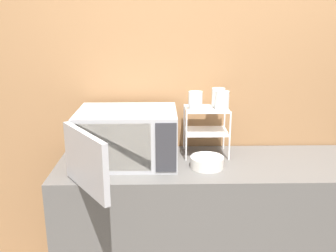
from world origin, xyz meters
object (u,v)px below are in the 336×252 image
at_px(dish_rack, 206,121).
at_px(glass_back_right, 218,97).
at_px(glass_front_left, 195,101).
at_px(bowl, 207,162).
at_px(microwave, 126,137).
at_px(glass_front_right, 222,100).

relative_size(dish_rack, glass_back_right, 2.67).
bearing_deg(dish_rack, glass_back_right, 31.81).
bearing_deg(glass_front_left, glass_back_right, 34.63).
relative_size(glass_front_left, glass_back_right, 1.00).
bearing_deg(bowl, dish_rack, 85.38).
bearing_deg(glass_back_right, bowl, -109.53).
distance_m(glass_front_left, bowl, 0.36).
bearing_deg(glass_back_right, microwave, -162.59).
xyz_separation_m(dish_rack, glass_back_right, (0.07, 0.05, 0.14)).
bearing_deg(glass_front_right, glass_back_right, 94.75).
bearing_deg(microwave, bowl, -10.59).
xyz_separation_m(glass_front_left, bowl, (0.06, -0.16, -0.32)).
bearing_deg(glass_back_right, dish_rack, -148.19).
bearing_deg(glass_front_right, bowl, -120.88).
xyz_separation_m(glass_back_right, glass_front_right, (0.01, -0.09, 0.00)).
height_order(dish_rack, glass_front_right, glass_front_right).
xyz_separation_m(microwave, dish_rack, (0.48, 0.13, 0.06)).
bearing_deg(bowl, microwave, 169.41).
height_order(glass_front_left, bowl, glass_front_left).
xyz_separation_m(glass_back_right, bowl, (-0.09, -0.26, -0.32)).
relative_size(glass_front_right, bowl, 0.59).
bearing_deg(bowl, glass_front_left, 110.20).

